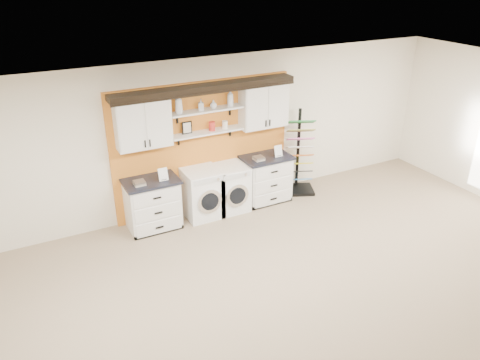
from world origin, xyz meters
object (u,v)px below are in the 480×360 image
base_cabinet_right (266,178)px  washer (202,193)px  base_cabinet_left (153,204)px  sample_rack (299,167)px  dryer (229,188)px

base_cabinet_right → washer: size_ratio=1.04×
base_cabinet_left → base_cabinet_right: bearing=-0.0°
base_cabinet_left → sample_rack: (3.04, 0.03, 0.08)m
dryer → base_cabinet_right: bearing=0.2°
base_cabinet_left → washer: 0.93m
washer → sample_rack: 2.11m
base_cabinet_right → sample_rack: sample_rack is taller
washer → dryer: 0.55m
base_cabinet_left → base_cabinet_right: size_ratio=0.99×
dryer → washer: bearing=-180.0°
sample_rack → washer: bearing=-156.1°
base_cabinet_right → washer: base_cabinet_right is taller
base_cabinet_left → dryer: size_ratio=1.07×
base_cabinet_right → washer: 1.33m
base_cabinet_right → sample_rack: (0.78, 0.03, 0.08)m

